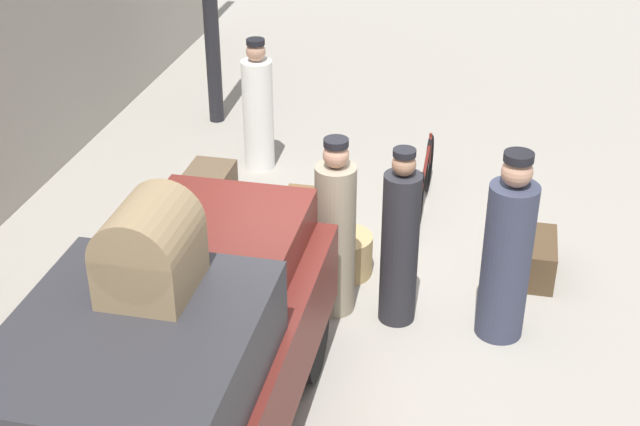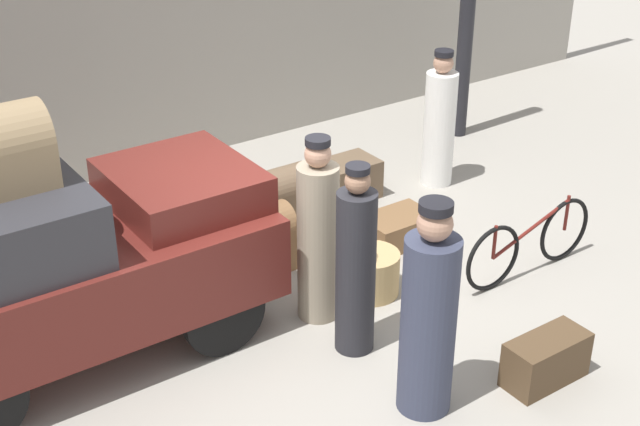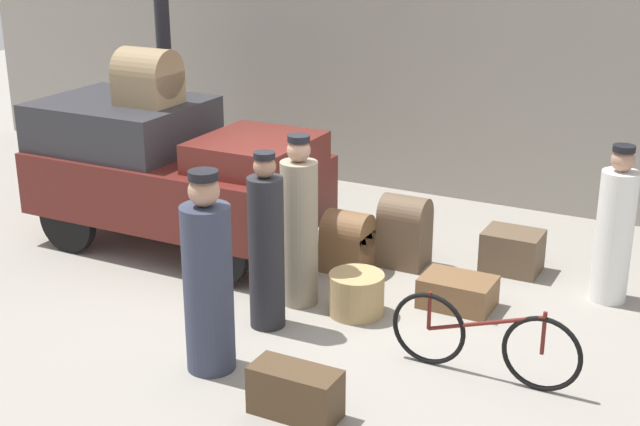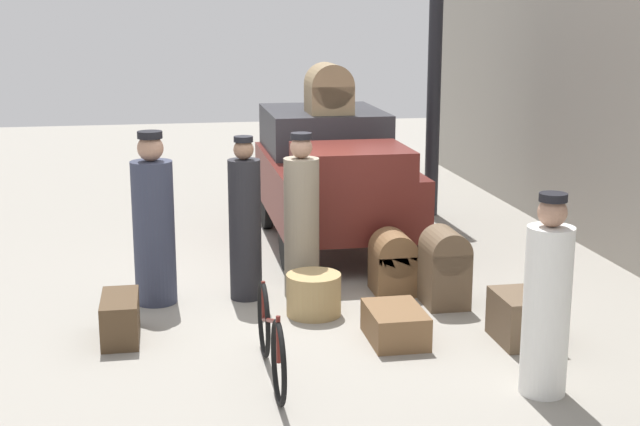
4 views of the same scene
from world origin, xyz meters
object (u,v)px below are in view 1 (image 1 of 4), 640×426
at_px(porter_lifting_near_truck, 335,235).
at_px(trunk_wicker_pale, 235,262).
at_px(porter_carrying_trunk, 507,255).
at_px(porter_standing_middle, 400,244).
at_px(bicycle, 424,182).
at_px(trunk_on_truck_roof, 149,250).
at_px(porter_with_bicycle, 258,110).
at_px(truck, 175,356).
at_px(trunk_barrel_dark, 210,224).
at_px(wicker_basket, 345,254).
at_px(suitcase_black_upright, 304,213).
at_px(trunk_umber_medium, 209,187).
at_px(suitcase_tan_flat, 538,258).

relative_size(porter_lifting_near_truck, trunk_wicker_pale, 2.61).
bearing_deg(porter_carrying_trunk, porter_standing_middle, 88.83).
distance_m(bicycle, trunk_on_truck_roof, 5.01).
bearing_deg(trunk_on_truck_roof, porter_lifting_near_truck, -17.37).
bearing_deg(trunk_wicker_pale, porter_with_bicycle, 10.89).
xyz_separation_m(truck, trunk_on_truck_roof, (-0.24, -0.00, 1.04)).
bearing_deg(trunk_barrel_dark, wicker_basket, -87.52).
relative_size(trunk_barrel_dark, trunk_wicker_pale, 1.20).
xyz_separation_m(porter_standing_middle, trunk_on_truck_roof, (-2.36, 1.35, 1.19)).
relative_size(porter_carrying_trunk, porter_lifting_near_truck, 1.03).
bearing_deg(porter_lifting_near_truck, trunk_barrel_dark, 68.07).
height_order(bicycle, porter_with_bicycle, porter_with_bicycle).
bearing_deg(porter_standing_middle, porter_lifting_near_truck, 87.21).
height_order(porter_with_bicycle, trunk_on_truck_roof, trunk_on_truck_roof).
xyz_separation_m(porter_carrying_trunk, porter_with_bicycle, (2.87, 3.10, -0.07)).
xyz_separation_m(suitcase_black_upright, trunk_umber_medium, (0.23, 1.17, 0.07)).
bearing_deg(wicker_basket, trunk_barrel_dark, 92.48).
bearing_deg(porter_lifting_near_truck, suitcase_tan_flat, -62.36).
bearing_deg(suitcase_tan_flat, wicker_basket, 100.54).
height_order(porter_carrying_trunk, trunk_on_truck_roof, trunk_on_truck_roof).
xyz_separation_m(bicycle, porter_carrying_trunk, (-2.20, -0.96, 0.48)).
height_order(truck, porter_carrying_trunk, porter_carrying_trunk).
bearing_deg(trunk_barrel_dark, trunk_umber_medium, 19.38).
distance_m(truck, wicker_basket, 2.98).
distance_m(truck, bicycle, 4.55).
xyz_separation_m(truck, bicycle, (4.30, -1.35, -0.60)).
distance_m(porter_lifting_near_truck, trunk_umber_medium, 2.58).
height_order(porter_carrying_trunk, trunk_umber_medium, porter_carrying_trunk).
distance_m(porter_lifting_near_truck, trunk_wicker_pale, 1.12).
relative_size(porter_carrying_trunk, trunk_umber_medium, 2.90).
height_order(suitcase_black_upright, trunk_barrel_dark, trunk_barrel_dark).
distance_m(porter_carrying_trunk, suitcase_black_upright, 2.78).
bearing_deg(suitcase_black_upright, bicycle, -62.29).
bearing_deg(suitcase_black_upright, porter_with_bicycle, 33.48).
xyz_separation_m(porter_lifting_near_truck, trunk_umber_medium, (1.72, 1.83, -0.59)).
relative_size(wicker_basket, porter_lifting_near_truck, 0.31).
bearing_deg(trunk_barrel_dark, trunk_on_truck_roof, -167.09).
height_order(porter_standing_middle, porter_with_bicycle, porter_standing_middle).
bearing_deg(truck, porter_lifting_near_truck, -19.15).
height_order(wicker_basket, trunk_umber_medium, trunk_umber_medium).
distance_m(porter_carrying_trunk, porter_standing_middle, 0.96).
xyz_separation_m(trunk_umber_medium, suitcase_tan_flat, (-0.72, -3.72, -0.02)).
relative_size(wicker_basket, trunk_umber_medium, 0.88).
height_order(bicycle, porter_carrying_trunk, porter_carrying_trunk).
xyz_separation_m(bicycle, porter_lifting_near_truck, (-2.15, 0.60, 0.47)).
bearing_deg(suitcase_black_upright, trunk_on_truck_roof, 178.63).
bearing_deg(trunk_wicker_pale, trunk_on_truck_roof, -173.92).
relative_size(porter_lifting_near_truck, trunk_on_truck_roof, 2.74).
xyz_separation_m(wicker_basket, trunk_on_truck_roof, (-3.03, 0.73, 1.79)).
xyz_separation_m(wicker_basket, porter_lifting_near_truck, (-0.64, -0.02, 0.61)).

